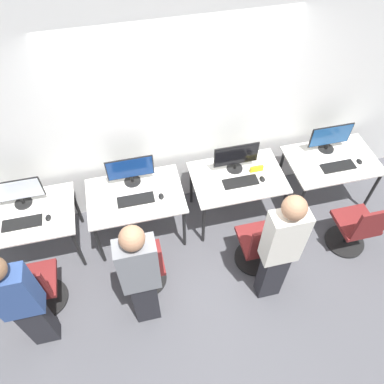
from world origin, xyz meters
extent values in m
plane|color=#4C4C51|center=(0.00, 0.00, 0.00)|extent=(20.00, 20.00, 0.00)
cube|color=silver|center=(0.00, 0.87, 1.40)|extent=(12.00, 0.05, 2.80)
cube|color=silver|center=(-1.86, 0.37, 0.72)|extent=(1.10, 0.75, 0.02)
cylinder|color=black|center=(-1.36, 0.05, 0.35)|extent=(0.04, 0.04, 0.71)
cylinder|color=black|center=(-1.36, 0.70, 0.35)|extent=(0.04, 0.04, 0.71)
cylinder|color=black|center=(-1.86, 0.55, 0.74)|extent=(0.20, 0.20, 0.01)
cylinder|color=black|center=(-1.86, 0.55, 0.78)|extent=(0.04, 0.04, 0.08)
cube|color=black|center=(-1.86, 0.55, 0.96)|extent=(0.54, 0.01, 0.29)
cube|color=silver|center=(-1.86, 0.54, 0.96)|extent=(0.52, 0.01, 0.27)
cube|color=black|center=(-1.86, 0.26, 0.74)|extent=(0.42, 0.15, 0.02)
ellipsoid|color=black|center=(-1.58, 0.26, 0.75)|extent=(0.06, 0.09, 0.03)
cylinder|color=black|center=(-1.80, -0.30, 0.01)|extent=(0.48, 0.48, 0.03)
cylinder|color=black|center=(-1.80, -0.30, 0.22)|extent=(0.04, 0.04, 0.38)
cube|color=maroon|center=(-1.80, -0.30, 0.44)|extent=(0.44, 0.44, 0.05)
cube|color=maroon|center=(-1.80, -0.50, 0.68)|extent=(0.40, 0.04, 0.44)
cube|color=#232328|center=(-1.78, -0.72, 0.36)|extent=(0.25, 0.16, 0.73)
cube|color=navy|center=(-1.78, -0.72, 1.05)|extent=(0.36, 0.20, 0.63)
cube|color=silver|center=(-0.62, 0.37, 0.72)|extent=(1.10, 0.75, 0.02)
cylinder|color=black|center=(-1.12, 0.05, 0.35)|extent=(0.04, 0.04, 0.71)
cylinder|color=black|center=(-0.12, 0.05, 0.35)|extent=(0.04, 0.04, 0.71)
cylinder|color=black|center=(-1.12, 0.70, 0.35)|extent=(0.04, 0.04, 0.71)
cylinder|color=black|center=(-0.12, 0.70, 0.35)|extent=(0.04, 0.04, 0.71)
cylinder|color=black|center=(-0.62, 0.59, 0.74)|extent=(0.20, 0.20, 0.01)
cylinder|color=black|center=(-0.62, 0.59, 0.78)|extent=(0.04, 0.04, 0.08)
cube|color=black|center=(-0.62, 0.59, 0.96)|extent=(0.54, 0.01, 0.29)
cube|color=navy|center=(-0.62, 0.59, 0.96)|extent=(0.52, 0.01, 0.27)
cube|color=black|center=(-0.62, 0.30, 0.74)|extent=(0.42, 0.15, 0.02)
ellipsoid|color=black|center=(-0.33, 0.28, 0.75)|extent=(0.06, 0.09, 0.03)
cylinder|color=black|center=(-0.66, -0.31, 0.01)|extent=(0.48, 0.48, 0.03)
cylinder|color=black|center=(-0.66, -0.31, 0.22)|extent=(0.04, 0.04, 0.38)
cube|color=maroon|center=(-0.66, -0.31, 0.44)|extent=(0.44, 0.44, 0.05)
cube|color=maroon|center=(-0.66, -0.51, 0.68)|extent=(0.40, 0.04, 0.44)
cube|color=#232328|center=(-0.70, -0.73, 0.38)|extent=(0.25, 0.16, 0.77)
cube|color=slate|center=(-0.70, -0.73, 1.10)|extent=(0.36, 0.20, 0.67)
sphere|color=#9E7051|center=(-0.70, -0.73, 1.54)|extent=(0.22, 0.22, 0.22)
cube|color=silver|center=(0.62, 0.37, 0.72)|extent=(1.10, 0.75, 0.02)
cylinder|color=black|center=(0.12, 0.05, 0.35)|extent=(0.04, 0.04, 0.71)
cylinder|color=black|center=(1.12, 0.05, 0.35)|extent=(0.04, 0.04, 0.71)
cylinder|color=black|center=(0.12, 0.70, 0.35)|extent=(0.04, 0.04, 0.71)
cylinder|color=black|center=(1.12, 0.70, 0.35)|extent=(0.04, 0.04, 0.71)
cylinder|color=black|center=(0.62, 0.51, 0.74)|extent=(0.20, 0.20, 0.01)
cylinder|color=black|center=(0.62, 0.51, 0.78)|extent=(0.04, 0.04, 0.08)
cube|color=black|center=(0.62, 0.52, 0.96)|extent=(0.54, 0.01, 0.29)
cube|color=black|center=(0.62, 0.51, 0.96)|extent=(0.52, 0.01, 0.27)
cube|color=black|center=(0.62, 0.28, 0.74)|extent=(0.42, 0.15, 0.02)
ellipsoid|color=black|center=(0.88, 0.26, 0.75)|extent=(0.06, 0.09, 0.03)
cylinder|color=black|center=(0.66, -0.35, 0.01)|extent=(0.48, 0.48, 0.03)
cylinder|color=black|center=(0.66, -0.35, 0.22)|extent=(0.04, 0.04, 0.38)
cube|color=maroon|center=(0.66, -0.35, 0.44)|extent=(0.44, 0.44, 0.05)
cube|color=maroon|center=(0.66, -0.55, 0.68)|extent=(0.40, 0.04, 0.44)
cube|color=#232328|center=(0.66, -0.77, 0.39)|extent=(0.25, 0.16, 0.78)
cube|color=silver|center=(0.66, -0.77, 1.12)|extent=(0.36, 0.20, 0.68)
sphere|color=#9E7051|center=(0.66, -0.77, 1.57)|extent=(0.22, 0.22, 0.22)
cube|color=silver|center=(1.86, 0.37, 0.72)|extent=(1.10, 0.75, 0.02)
cylinder|color=black|center=(1.36, 0.05, 0.35)|extent=(0.04, 0.04, 0.71)
cylinder|color=black|center=(2.36, 0.05, 0.35)|extent=(0.04, 0.04, 0.71)
cylinder|color=black|center=(1.36, 0.70, 0.35)|extent=(0.04, 0.04, 0.71)
cylinder|color=black|center=(2.36, 0.70, 0.35)|extent=(0.04, 0.04, 0.71)
cylinder|color=black|center=(1.86, 0.57, 0.74)|extent=(0.20, 0.20, 0.01)
cylinder|color=black|center=(1.86, 0.57, 0.78)|extent=(0.04, 0.04, 0.08)
cube|color=black|center=(1.86, 0.57, 0.96)|extent=(0.54, 0.01, 0.29)
cube|color=navy|center=(1.86, 0.57, 0.96)|extent=(0.52, 0.01, 0.27)
cube|color=black|center=(1.86, 0.25, 0.74)|extent=(0.42, 0.15, 0.02)
ellipsoid|color=black|center=(2.15, 0.26, 0.75)|extent=(0.06, 0.09, 0.03)
cylinder|color=black|center=(1.86, -0.39, 0.01)|extent=(0.48, 0.48, 0.03)
cylinder|color=black|center=(1.86, -0.39, 0.22)|extent=(0.04, 0.04, 0.38)
cube|color=maroon|center=(1.86, -0.39, 0.44)|extent=(0.44, 0.44, 0.05)
cube|color=maroon|center=(1.86, -0.59, 0.68)|extent=(0.40, 0.04, 0.44)
cube|color=yellow|center=(0.86, 0.41, 0.77)|extent=(0.16, 0.03, 0.08)
camera|label=1|loc=(-0.60, -2.41, 4.06)|focal=35.00mm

